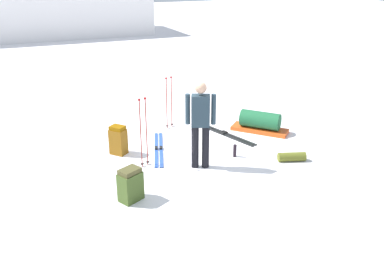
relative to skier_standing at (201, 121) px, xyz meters
The scene contains 12 objects.
ground_plane 1.03m from the skier_standing, 88.76° to the left, with size 80.00×80.00×0.00m, color white.
distant_snow_ridge 19.26m from the skier_standing, 95.32° to the left, with size 14.04×5.00×2.75m, color white.
skier_standing is the anchor object (origin of this frame).
ski_pair_near 2.05m from the skier_standing, 46.55° to the left, with size 0.69×1.91×0.05m.
ski_pair_far 1.53m from the skier_standing, 111.29° to the left, with size 0.78×1.74×0.05m.
backpack_large_dark 1.91m from the skier_standing, 134.89° to the left, with size 0.39×0.40×0.61m.
backpack_bright 1.84m from the skier_standing, 158.47° to the right, with size 0.44×0.39×0.57m.
ski_poles_planted_near 1.10m from the skier_standing, 152.66° to the left, with size 0.20×0.11×1.39m.
ski_poles_planted_far 2.27m from the skier_standing, 83.11° to the left, with size 0.21×0.11×1.26m.
gear_sled 2.48m from the skier_standing, 27.35° to the left, with size 1.19×1.29×0.49m.
sleeping_mat_rolled 2.05m from the skier_standing, 17.08° to the right, with size 0.18×0.18×0.55m, color #5D6221.
thermos_bottle 1.19m from the skier_standing, ahead, with size 0.07×0.07×0.26m, color black.
Camera 1 is at (-3.23, -6.90, 3.60)m, focal length 38.77 mm.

